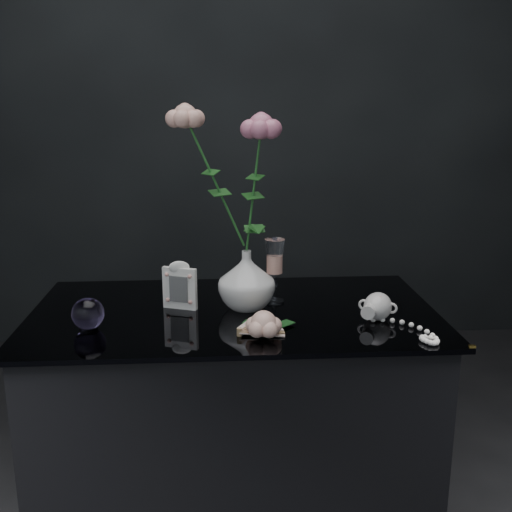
{
  "coord_description": "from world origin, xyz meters",
  "views": [
    {
      "loc": [
        -0.04,
        -1.43,
        1.29
      ],
      "look_at": [
        0.05,
        -0.01,
        0.92
      ],
      "focal_mm": 42.0,
      "sensor_mm": 36.0,
      "label": 1
    }
  ],
  "objects_px": {
    "paperweight": "(88,314)",
    "loose_rose": "(264,324)",
    "picture_frame": "(180,285)",
    "wine_glass": "(275,271)",
    "vase": "(247,280)",
    "pearl_jar": "(378,305)"
  },
  "relations": [
    {
      "from": "paperweight",
      "to": "pearl_jar",
      "type": "height_order",
      "value": "paperweight"
    },
    {
      "from": "vase",
      "to": "picture_frame",
      "type": "relative_size",
      "value": 1.2
    },
    {
      "from": "picture_frame",
      "to": "loose_rose",
      "type": "xyz_separation_m",
      "value": [
        0.2,
        -0.21,
        -0.03
      ]
    },
    {
      "from": "vase",
      "to": "pearl_jar",
      "type": "relative_size",
      "value": 0.62
    },
    {
      "from": "vase",
      "to": "picture_frame",
      "type": "xyz_separation_m",
      "value": [
        -0.17,
        0.01,
        -0.01
      ]
    },
    {
      "from": "paperweight",
      "to": "pearl_jar",
      "type": "distance_m",
      "value": 0.71
    },
    {
      "from": "picture_frame",
      "to": "pearl_jar",
      "type": "distance_m",
      "value": 0.51
    },
    {
      "from": "wine_glass",
      "to": "paperweight",
      "type": "bearing_deg",
      "value": -159.96
    },
    {
      "from": "vase",
      "to": "pearl_jar",
      "type": "bearing_deg",
      "value": -17.39
    },
    {
      "from": "loose_rose",
      "to": "paperweight",
      "type": "bearing_deg",
      "value": 159.05
    },
    {
      "from": "paperweight",
      "to": "pearl_jar",
      "type": "xyz_separation_m",
      "value": [
        0.71,
        0.02,
        -0.0
      ]
    },
    {
      "from": "wine_glass",
      "to": "vase",
      "type": "bearing_deg",
      "value": -149.82
    },
    {
      "from": "picture_frame",
      "to": "paperweight",
      "type": "relative_size",
      "value": 1.68
    },
    {
      "from": "vase",
      "to": "loose_rose",
      "type": "relative_size",
      "value": 0.83
    },
    {
      "from": "vase",
      "to": "wine_glass",
      "type": "distance_m",
      "value": 0.09
    },
    {
      "from": "wine_glass",
      "to": "pearl_jar",
      "type": "relative_size",
      "value": 0.7
    },
    {
      "from": "paperweight",
      "to": "pearl_jar",
      "type": "bearing_deg",
      "value": 1.83
    },
    {
      "from": "paperweight",
      "to": "loose_rose",
      "type": "bearing_deg",
      "value": -10.79
    },
    {
      "from": "paperweight",
      "to": "wine_glass",
      "type": "bearing_deg",
      "value": 20.04
    },
    {
      "from": "loose_rose",
      "to": "wine_glass",
      "type": "bearing_deg",
      "value": 68.73
    },
    {
      "from": "vase",
      "to": "loose_rose",
      "type": "xyz_separation_m",
      "value": [
        0.03,
        -0.2,
        -0.05
      ]
    },
    {
      "from": "vase",
      "to": "picture_frame",
      "type": "bearing_deg",
      "value": 176.82
    }
  ]
}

